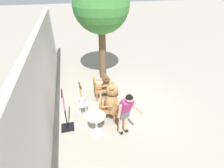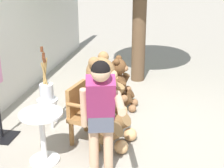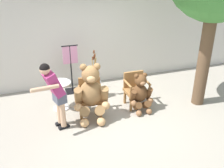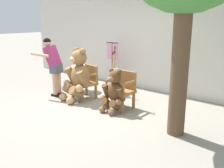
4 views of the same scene
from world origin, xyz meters
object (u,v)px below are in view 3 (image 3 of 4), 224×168
(teddy_bear_large, at_px, (91,93))
(clothing_display_stand, at_px, (71,68))
(person_visitor, at_px, (55,91))
(wooden_chair_left, at_px, (90,96))
(white_stool, at_px, (95,85))
(wooden_chair_right, at_px, (136,88))
(brush_bucket, at_px, (95,75))
(round_side_table, at_px, (60,92))
(teddy_bear_small, at_px, (141,93))

(teddy_bear_large, xyz_separation_m, clothing_display_stand, (-0.16, 1.56, 0.06))
(person_visitor, bearing_deg, wooden_chair_left, 25.18)
(white_stool, relative_size, clothing_display_stand, 0.34)
(wooden_chair_right, distance_m, brush_bucket, 1.16)
(clothing_display_stand, bearing_deg, teddy_bear_large, -83.97)
(round_side_table, bearing_deg, teddy_bear_small, -21.43)
(teddy_bear_small, bearing_deg, wooden_chair_left, 166.21)
(wooden_chair_left, xyz_separation_m, white_stool, (0.33, 0.75, -0.11))
(teddy_bear_small, bearing_deg, white_stool, 129.64)
(round_side_table, height_order, clothing_display_stand, clothing_display_stand)
(white_stool, bearing_deg, wooden_chair_right, -40.86)
(person_visitor, xyz_separation_m, clothing_display_stand, (0.65, 1.70, -0.20))
(teddy_bear_small, xyz_separation_m, brush_bucket, (-0.86, 1.04, 0.16))
(wooden_chair_right, xyz_separation_m, clothing_display_stand, (-1.39, 1.30, 0.26))
(wooden_chair_left, height_order, wooden_chair_right, same)
(wooden_chair_right, relative_size, teddy_bear_large, 0.64)
(wooden_chair_right, height_order, round_side_table, wooden_chair_right)
(wooden_chair_left, distance_m, white_stool, 0.83)
(brush_bucket, relative_size, round_side_table, 1.20)
(teddy_bear_large, height_order, clothing_display_stand, clothing_display_stand)
(teddy_bear_small, bearing_deg, wooden_chair_right, 89.73)
(wooden_chair_right, bearing_deg, teddy_bear_large, -168.32)
(teddy_bear_large, distance_m, round_side_table, 0.95)
(brush_bucket, bearing_deg, round_side_table, -161.90)
(white_stool, xyz_separation_m, brush_bucket, (-0.00, 0.00, 0.28))
(teddy_bear_large, height_order, round_side_table, teddy_bear_large)
(teddy_bear_large, bearing_deg, round_side_table, 132.41)
(teddy_bear_large, relative_size, white_stool, 2.93)
(person_visitor, bearing_deg, teddy_bear_large, 10.09)
(wooden_chair_right, height_order, teddy_bear_small, teddy_bear_small)
(white_stool, bearing_deg, brush_bucket, 95.45)
(person_visitor, xyz_separation_m, round_side_table, (0.19, 0.83, -0.47))
(teddy_bear_large, xyz_separation_m, brush_bucket, (0.36, 1.00, -0.02))
(wooden_chair_right, distance_m, round_side_table, 1.89)
(brush_bucket, distance_m, clothing_display_stand, 0.76)
(round_side_table, bearing_deg, clothing_display_stand, 62.29)
(wooden_chair_right, xyz_separation_m, brush_bucket, (-0.87, 0.75, 0.18))
(round_side_table, relative_size, clothing_display_stand, 0.53)
(wooden_chair_left, height_order, person_visitor, person_visitor)
(teddy_bear_small, height_order, clothing_display_stand, clothing_display_stand)
(wooden_chair_left, distance_m, brush_bucket, 0.84)
(teddy_bear_small, xyz_separation_m, person_visitor, (-2.04, -0.10, 0.44))
(wooden_chair_right, distance_m, person_visitor, 2.13)
(person_visitor, bearing_deg, white_stool, 44.34)
(wooden_chair_left, distance_m, clothing_display_stand, 1.34)
(white_stool, bearing_deg, clothing_display_stand, 133.25)
(teddy_bear_large, relative_size, brush_bucket, 1.56)
(brush_bucket, xyz_separation_m, round_side_table, (-0.98, -0.32, -0.19))
(round_side_table, distance_m, clothing_display_stand, 1.02)
(white_stool, bearing_deg, wooden_chair_left, -113.74)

